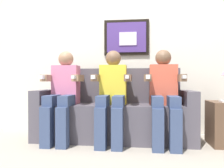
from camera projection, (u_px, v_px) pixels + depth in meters
The scene contains 7 objects.
ground_plane at pixel (110, 147), 2.60m from camera, with size 5.65×5.65×0.00m, color #9E9384.
back_wall_assembly at pixel (118, 42), 3.34m from camera, with size 4.34×0.10×2.60m.
couch at pixel (114, 115), 2.92m from camera, with size 1.94×0.58×0.90m.
person_on_left at pixel (63, 92), 2.82m from camera, with size 0.46×0.56×1.11m.
person_in_middle at pixel (112, 92), 2.75m from camera, with size 0.46×0.56×1.11m.
person_on_right at pixel (164, 92), 2.67m from camera, with size 0.46×0.56×1.11m.
spare_remote_on_table at pixel (222, 101), 2.59m from camera, with size 0.04×0.13×0.02m, color white.
Camera 1 is at (0.34, -2.57, 0.74)m, focal length 37.25 mm.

